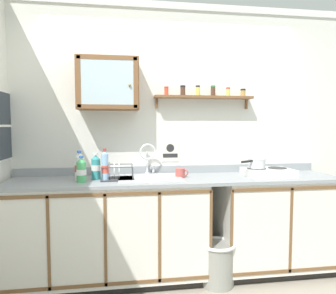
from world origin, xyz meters
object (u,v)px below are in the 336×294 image
at_px(warning_sign, 170,151).
at_px(trash_bin, 217,262).
at_px(bottle_opaque_white_0, 80,167).
at_px(hot_plate_stove, 268,172).
at_px(bottle_water_blue_1, 105,167).
at_px(bottle_soda_green_3, 81,170).
at_px(saucepan, 256,163).
at_px(sink, 150,180).
at_px(dish_rack, 117,175).
at_px(mug, 180,173).
at_px(bottle_detergent_teal_2, 96,167).
at_px(wall_cabinet, 108,84).

distance_m(warning_sign, trash_bin, 1.16).
bearing_deg(bottle_opaque_white_0, hot_plate_stove, -1.00).
relative_size(bottle_water_blue_1, bottle_soda_green_3, 1.25).
bearing_deg(bottle_water_blue_1, saucepan, 3.18).
bearing_deg(sink, bottle_opaque_white_0, -177.86).
bearing_deg(dish_rack, bottle_water_blue_1, -141.56).
bearing_deg(saucepan, mug, 178.63).
xyz_separation_m(bottle_opaque_white_0, trash_bin, (1.23, -0.21, -0.88)).
bearing_deg(bottle_detergent_teal_2, warning_sign, 19.31).
height_order(bottle_opaque_white_0, warning_sign, warning_sign).
bearing_deg(warning_sign, bottle_soda_green_3, -155.50).
relative_size(bottle_opaque_white_0, trash_bin, 0.68).
height_order(sink, warning_sign, warning_sign).
height_order(saucepan, mug, saucepan).
bearing_deg(bottle_water_blue_1, bottle_opaque_white_0, 158.75).
distance_m(sink, wall_cabinet, 0.99).
xyz_separation_m(bottle_water_blue_1, warning_sign, (0.64, 0.36, 0.10)).
distance_m(hot_plate_stove, bottle_detergent_teal_2, 1.65).
xyz_separation_m(bottle_soda_green_3, warning_sign, (0.84, 0.38, 0.13)).
bearing_deg(sink, bottle_detergent_teal_2, -179.43).
bearing_deg(mug, bottle_soda_green_3, -172.50).
relative_size(hot_plate_stove, saucepan, 1.54).
relative_size(sink, trash_bin, 1.47).
height_order(saucepan, bottle_detergent_teal_2, bottle_detergent_teal_2).
bearing_deg(hot_plate_stove, wall_cabinet, 173.26).
relative_size(bottle_detergent_teal_2, mug, 2.06).
relative_size(hot_plate_stove, trash_bin, 1.15).
xyz_separation_m(hot_plate_stove, trash_bin, (-0.56, -0.18, -0.79)).
xyz_separation_m(sink, bottle_opaque_white_0, (-0.64, -0.02, 0.14)).
xyz_separation_m(sink, dish_rack, (-0.31, -0.03, 0.06)).
bearing_deg(bottle_opaque_white_0, bottle_detergent_teal_2, 7.52).
bearing_deg(bottle_water_blue_1, sink, 15.60).
height_order(hot_plate_stove, bottle_detergent_teal_2, bottle_detergent_teal_2).
xyz_separation_m(saucepan, dish_rack, (-1.35, -0.00, -0.09)).
bearing_deg(bottle_opaque_white_0, bottle_water_blue_1, -21.25).
relative_size(bottle_soda_green_3, warning_sign, 1.04).
relative_size(sink, saucepan, 1.97).
distance_m(hot_plate_stove, trash_bin, 0.99).
bearing_deg(bottle_detergent_teal_2, trash_bin, -11.88).
height_order(bottle_detergent_teal_2, trash_bin, bottle_detergent_teal_2).
bearing_deg(bottle_soda_green_3, wall_cabinet, 48.91).
distance_m(bottle_water_blue_1, trash_bin, 1.34).
bearing_deg(saucepan, trash_bin, -155.84).
height_order(bottle_water_blue_1, bottle_soda_green_3, bottle_water_blue_1).
bearing_deg(dish_rack, sink, 6.42).
bearing_deg(bottle_soda_green_3, bottle_detergent_teal_2, 48.64).
relative_size(bottle_water_blue_1, mug, 2.46).
bearing_deg(bottle_water_blue_1, bottle_detergent_teal_2, 128.83).
height_order(mug, trash_bin, mug).
bearing_deg(wall_cabinet, sink, -18.49).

